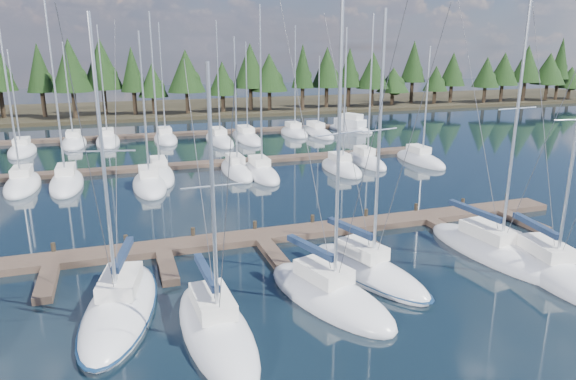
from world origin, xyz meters
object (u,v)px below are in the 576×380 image
object	(u,v)px
front_sailboat_6	(549,269)
front_sailboat_2	(216,329)
front_sailboat_1	(120,307)
front_sailboat_4	(367,270)
front_sailboat_5	(493,251)
front_sailboat_3	(328,295)
main_dock	(262,240)
motor_yacht_right	(350,127)

from	to	relation	value
front_sailboat_6	front_sailboat_2	bearing A→B (deg)	-179.34
front_sailboat_1	front_sailboat_6	size ratio (longest dim) A/B	0.91
front_sailboat_4	front_sailboat_6	distance (m)	9.76
front_sailboat_5	front_sailboat_4	bearing A→B (deg)	-179.46
front_sailboat_3	front_sailboat_2	bearing A→B (deg)	-167.09
front_sailboat_2	front_sailboat_6	distance (m)	18.02
main_dock	front_sailboat_3	world-z (taller)	front_sailboat_3
front_sailboat_3	main_dock	bearing A→B (deg)	96.80
motor_yacht_right	front_sailboat_6	bearing A→B (deg)	-102.97
front_sailboat_4	front_sailboat_6	xyz separation A→B (m)	(9.28, -3.01, 0.00)
main_dock	front_sailboat_6	bearing A→B (deg)	-35.00
main_dock	motor_yacht_right	distance (m)	45.91
main_dock	front_sailboat_1	size ratio (longest dim) A/B	3.17
front_sailboat_3	front_sailboat_6	bearing A→B (deg)	-5.10
front_sailboat_4	front_sailboat_6	world-z (taller)	front_sailboat_6
main_dock	front_sailboat_3	xyz separation A→B (m)	(0.98, -8.21, 0.09)
front_sailboat_4	front_sailboat_5	distance (m)	8.22
front_sailboat_5	motor_yacht_right	distance (m)	46.72
front_sailboat_1	front_sailboat_3	size ratio (longest dim) A/B	0.94
front_sailboat_5	front_sailboat_6	bearing A→B (deg)	-70.99
front_sailboat_2	front_sailboat_6	xyz separation A→B (m)	(18.02, 0.21, 0.02)
front_sailboat_2	front_sailboat_4	world-z (taller)	front_sailboat_4
front_sailboat_3	front_sailboat_4	distance (m)	3.59
main_dock	motor_yacht_right	size ratio (longest dim) A/B	5.10
front_sailboat_3	front_sailboat_6	size ratio (longest dim) A/B	0.97
motor_yacht_right	front_sailboat_2	bearing A→B (deg)	-121.03
front_sailboat_6	main_dock	bearing A→B (deg)	145.00
front_sailboat_1	front_sailboat_5	distance (m)	20.74
front_sailboat_2	motor_yacht_right	world-z (taller)	front_sailboat_2
front_sailboat_2	front_sailboat_3	bearing A→B (deg)	12.91
main_dock	front_sailboat_6	world-z (taller)	front_sailboat_6
main_dock	front_sailboat_5	world-z (taller)	front_sailboat_5
front_sailboat_5	front_sailboat_6	size ratio (longest dim) A/B	1.03
front_sailboat_1	front_sailboat_4	world-z (taller)	front_sailboat_4
front_sailboat_1	front_sailboat_5	size ratio (longest dim) A/B	0.89
front_sailboat_1	motor_yacht_right	xyz separation A→B (m)	(32.90, 45.18, 0.18)
front_sailboat_3	front_sailboat_5	bearing A→B (deg)	10.04
front_sailboat_3	front_sailboat_5	xyz separation A→B (m)	(11.25, 1.99, -0.00)
main_dock	front_sailboat_1	distance (m)	10.58
front_sailboat_2	motor_yacht_right	xyz separation A→B (m)	(29.12, 48.41, 0.18)
main_dock	motor_yacht_right	world-z (taller)	motor_yacht_right
motor_yacht_right	front_sailboat_4	bearing A→B (deg)	-114.28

